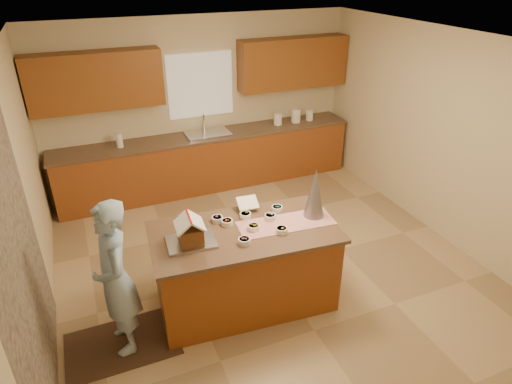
{
  "coord_description": "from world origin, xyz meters",
  "views": [
    {
      "loc": [
        -1.87,
        -4.04,
        3.45
      ],
      "look_at": [
        -0.1,
        0.2,
        1.0
      ],
      "focal_mm": 31.13,
      "sensor_mm": 36.0,
      "label": 1
    }
  ],
  "objects_px": {
    "tinsel_tree": "(315,193)",
    "gingerbread_house": "(190,232)",
    "island_base": "(245,269)",
    "boy": "(116,279)"
  },
  "relations": [
    {
      "from": "tinsel_tree",
      "to": "gingerbread_house",
      "type": "relative_size",
      "value": 1.82
    },
    {
      "from": "island_base",
      "to": "boy",
      "type": "xyz_separation_m",
      "value": [
        -1.33,
        -0.12,
        0.36
      ]
    },
    {
      "from": "tinsel_tree",
      "to": "gingerbread_house",
      "type": "xyz_separation_m",
      "value": [
        -1.37,
        0.01,
        -0.15
      ]
    },
    {
      "from": "gingerbread_house",
      "to": "island_base",
      "type": "bearing_deg",
      "value": 0.51
    },
    {
      "from": "island_base",
      "to": "tinsel_tree",
      "type": "distance_m",
      "value": 1.12
    },
    {
      "from": "boy",
      "to": "tinsel_tree",
      "type": "bearing_deg",
      "value": 88.66
    },
    {
      "from": "boy",
      "to": "gingerbread_house",
      "type": "xyz_separation_m",
      "value": [
        0.76,
        0.11,
        0.27
      ]
    },
    {
      "from": "tinsel_tree",
      "to": "gingerbread_house",
      "type": "height_order",
      "value": "tinsel_tree"
    },
    {
      "from": "tinsel_tree",
      "to": "boy",
      "type": "distance_m",
      "value": 2.17
    },
    {
      "from": "island_base",
      "to": "boy",
      "type": "height_order",
      "value": "boy"
    }
  ]
}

